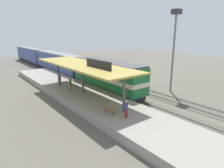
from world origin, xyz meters
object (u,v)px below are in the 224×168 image
Objects in this scene: platform_bench at (109,109)px; person_boarding at (70,83)px; locomotive at (106,76)px; light_mast at (175,34)px; passenger_carriage_front at (58,62)px; passenger_carriage_rear at (31,55)px; person_walking at (60,79)px; person_waiting at (126,108)px; freight_car at (101,68)px.

platform_bench is 0.99× the size of person_boarding.
locomotive is at bearing 55.29° from platform_bench.
person_boarding is (-12.96, 7.15, -6.54)m from light_mast.
passenger_carriage_front is 25.81m from light_mast.
locomotive reaches higher than passenger_carriage_rear.
platform_bench is at bearing -92.91° from person_walking.
passenger_carriage_front reaches higher than person_boarding.
platform_bench is at bearing -102.68° from passenger_carriage_front.
person_waiting and person_boarding have the same top height.
platform_bench is 0.15× the size of light_mast.
person_boarding is (-5.16, 1.31, -0.56)m from locomotive.
freight_car reaches higher than platform_bench.
person_waiting is 11.74m from person_boarding.
locomotive is 38.80m from passenger_carriage_rear.
person_walking is (-13.13, 10.34, -6.54)m from light_mast.
light_mast is (7.80, -5.84, 5.99)m from locomotive.
passenger_carriage_rear is at bearing 81.16° from person_walking.
light_mast is (7.80, -44.64, 6.08)m from passenger_carriage_rear.
platform_bench is 1.94m from person_waiting.
locomotive is 11.74m from person_waiting.
passenger_carriage_rear is 11.70× the size of person_waiting.
passenger_carriage_front is 20.80m from passenger_carriage_rear.
person_boarding is (-9.76, -6.72, -0.12)m from freight_car.
passenger_carriage_rear is 11.70× the size of person_boarding.
light_mast is (13.80, 2.82, 7.05)m from platform_bench.
passenger_carriage_front reaches higher than person_waiting.
passenger_carriage_rear reaches higher than person_waiting.
person_walking is at bearing -160.45° from freight_car.
passenger_carriage_front reaches higher than platform_bench.
passenger_carriage_rear reaches higher than freight_car.
light_mast reaches higher than freight_car.
passenger_carriage_front is 28.93m from person_waiting.
locomotive is (6.00, 8.66, 1.07)m from platform_bench.
light_mast reaches higher than person_waiting.
light_mast reaches higher than passenger_carriage_front.
locomotive reaches higher than person_walking.
passenger_carriage_front is at bearing 114.77° from freight_car.
freight_car is 7.02× the size of person_waiting.
locomotive is 0.72× the size of passenger_carriage_rear.
person_waiting is (-5.36, -49.23, -0.46)m from passenger_carriage_rear.
freight_car reaches higher than person_waiting.
light_mast is at bearing 19.22° from person_waiting.
person_walking is at bearing 93.06° from person_boarding.
platform_bench is 15.75m from light_mast.
freight_car is 11.85m from person_boarding.
freight_car is 10.54m from person_walking.
light_mast is 6.84× the size of person_boarding.
platform_bench is at bearing -168.44° from light_mast.
person_waiting is at bearing -90.97° from person_boarding.
passenger_carriage_rear is at bearing 98.50° from freight_car.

